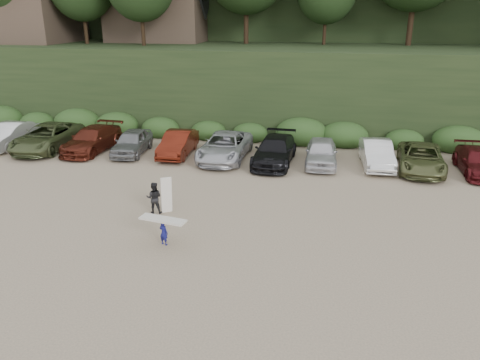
# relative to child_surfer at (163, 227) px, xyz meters

# --- Properties ---
(ground) EXTENTS (120.00, 120.00, 0.00)m
(ground) POSITION_rel_child_surfer_xyz_m (3.13, 1.29, -0.76)
(ground) COLOR tan
(ground) RESTS_ON ground
(parked_cars) EXTENTS (39.67, 5.96, 1.65)m
(parked_cars) POSITION_rel_child_surfer_xyz_m (0.51, 11.27, 0.01)
(parked_cars) COLOR #A2A2A6
(parked_cars) RESTS_ON ground
(child_surfer) EXTENTS (1.92, 0.84, 1.11)m
(child_surfer) POSITION_rel_child_surfer_xyz_m (0.00, 0.00, 0.00)
(child_surfer) COLOR navy
(child_surfer) RESTS_ON ground
(adult_surfer) EXTENTS (1.22, 0.68, 1.72)m
(adult_surfer) POSITION_rel_child_surfer_xyz_m (-1.39, 2.84, -0.02)
(adult_surfer) COLOR black
(adult_surfer) RESTS_ON ground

